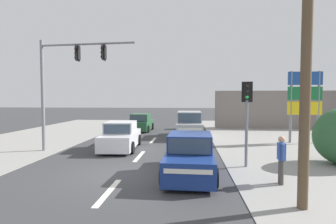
{
  "coord_description": "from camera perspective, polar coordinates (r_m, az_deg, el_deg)",
  "views": [
    {
      "loc": [
        2.46,
        -9.71,
        2.87
      ],
      "look_at": [
        1.35,
        4.0,
        2.16
      ],
      "focal_mm": 28.0,
      "sensor_mm": 36.0,
      "label": 1
    }
  ],
  "objects": [
    {
      "name": "shopping_plaza_sign",
      "position": [
        18.85,
        27.62,
        2.98
      ],
      "size": [
        2.1,
        0.16,
        4.6
      ],
      "color": "slate",
      "rests_on": "ground"
    },
    {
      "name": "lane_dash_far",
      "position": [
        18.11,
        -3.24,
        -6.14
      ],
      "size": [
        0.2,
        2.4,
        0.01
      ],
      "primitive_type": "cube",
      "color": "silver",
      "rests_on": "ground"
    },
    {
      "name": "lane_dash_mid",
      "position": [
        13.26,
        -6.25,
        -9.53
      ],
      "size": [
        0.2,
        2.4,
        0.01
      ],
      "primitive_type": "cube",
      "color": "silver",
      "rests_on": "ground"
    },
    {
      "name": "hatchback_kerbside_parked",
      "position": [
        23.26,
        -5.84,
        -2.39
      ],
      "size": [
        1.86,
        3.68,
        1.53
      ],
      "color": "#235633",
      "rests_on": "ground"
    },
    {
      "name": "traffic_signal_mast",
      "position": [
        15.12,
        -21.64,
        7.61
      ],
      "size": [
        5.28,
        0.6,
        6.0
      ],
      "color": "slate",
      "rests_on": "ground"
    },
    {
      "name": "ground_plane",
      "position": [
        10.42,
        -9.45,
        -13.05
      ],
      "size": [
        140.0,
        140.0,
        0.0
      ],
      "primitive_type": "plane",
      "color": "#3A3A3D"
    },
    {
      "name": "sedan_oncoming_near",
      "position": [
        9.97,
        4.81,
        -9.58
      ],
      "size": [
        1.99,
        4.29,
        1.56
      ],
      "color": "navy",
      "rests_on": "ground"
    },
    {
      "name": "lane_dash_near",
      "position": [
        8.58,
        -12.84,
        -16.6
      ],
      "size": [
        0.2,
        2.4,
        0.01
      ],
      "primitive_type": "cube",
      "color": "silver",
      "rests_on": "ground"
    },
    {
      "name": "shopfront_wall_far",
      "position": [
        27.11,
        23.01,
        0.47
      ],
      "size": [
        12.0,
        1.0,
        3.6
      ],
      "primitive_type": "cube",
      "color": "gray",
      "rests_on": "ground"
    },
    {
      "name": "pedestal_signal_right_kerb",
      "position": [
        11.28,
        16.79,
        0.55
      ],
      "size": [
        0.44,
        0.31,
        3.56
      ],
      "color": "slate",
      "rests_on": "ground"
    },
    {
      "name": "suv_oncoming_mid",
      "position": [
        19.52,
        4.65,
        -2.88
      ],
      "size": [
        2.11,
        4.56,
        1.9
      ],
      "color": "#A3A8AD",
      "rests_on": "ground"
    },
    {
      "name": "pedestrian_at_kerb",
      "position": [
        9.56,
        23.43,
        -9.0
      ],
      "size": [
        0.27,
        0.56,
        1.63
      ],
      "color": "#47423D",
      "rests_on": "ground"
    },
    {
      "name": "sedan_crossing_left",
      "position": [
        15.16,
        -10.22,
        -5.29
      ],
      "size": [
        2.06,
        4.32,
        1.56
      ],
      "color": "silver",
      "rests_on": "ground"
    }
  ]
}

